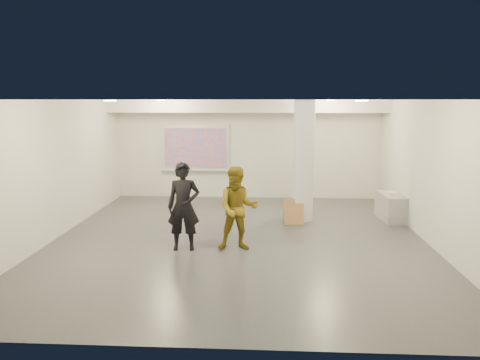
# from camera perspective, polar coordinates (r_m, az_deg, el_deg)

# --- Properties ---
(floor) EXTENTS (8.00, 9.00, 0.01)m
(floor) POSITION_cam_1_polar(r_m,az_deg,el_deg) (10.21, -0.13, -7.31)
(floor) COLOR #34373B
(floor) RESTS_ON ground
(ceiling) EXTENTS (8.00, 9.00, 0.01)m
(ceiling) POSITION_cam_1_polar(r_m,az_deg,el_deg) (9.76, -0.13, 9.77)
(ceiling) COLOR white
(ceiling) RESTS_ON floor
(wall_back) EXTENTS (8.00, 0.01, 3.00)m
(wall_back) POSITION_cam_1_polar(r_m,az_deg,el_deg) (14.34, 0.92, 3.76)
(wall_back) COLOR silver
(wall_back) RESTS_ON floor
(wall_front) EXTENTS (8.00, 0.01, 3.00)m
(wall_front) POSITION_cam_1_polar(r_m,az_deg,el_deg) (5.49, -2.87, -6.10)
(wall_front) COLOR silver
(wall_front) RESTS_ON floor
(wall_left) EXTENTS (0.01, 9.00, 3.00)m
(wall_left) POSITION_cam_1_polar(r_m,az_deg,el_deg) (10.87, -21.69, 1.14)
(wall_left) COLOR silver
(wall_left) RESTS_ON floor
(wall_right) EXTENTS (0.01, 9.00, 3.00)m
(wall_right) POSITION_cam_1_polar(r_m,az_deg,el_deg) (10.44, 22.36, 0.77)
(wall_right) COLOR silver
(wall_right) RESTS_ON floor
(soffit_band) EXTENTS (8.00, 1.10, 0.36)m
(soffit_band) POSITION_cam_1_polar(r_m,az_deg,el_deg) (13.71, 0.84, 9.01)
(soffit_band) COLOR silver
(soffit_band) RESTS_ON ceiling
(downlight_nw) EXTENTS (0.22, 0.22, 0.02)m
(downlight_nw) POSITION_cam_1_polar(r_m,az_deg,el_deg) (12.56, -9.67, 9.54)
(downlight_nw) COLOR #FFF297
(downlight_nw) RESTS_ON ceiling
(downlight_ne) EXTENTS (0.22, 0.22, 0.02)m
(downlight_ne) POSITION_cam_1_polar(r_m,az_deg,el_deg) (12.36, 10.95, 9.50)
(downlight_ne) COLOR #FFF297
(downlight_ne) RESTS_ON ceiling
(downlight_sw) EXTENTS (0.22, 0.22, 0.02)m
(downlight_sw) POSITION_cam_1_polar(r_m,az_deg,el_deg) (8.70, -15.56, 9.29)
(downlight_sw) COLOR #FFF297
(downlight_sw) RESTS_ON ceiling
(downlight_se) EXTENTS (0.22, 0.22, 0.02)m
(downlight_se) POSITION_cam_1_polar(r_m,az_deg,el_deg) (8.41, 14.60, 9.33)
(downlight_se) COLOR #FFF297
(downlight_se) RESTS_ON ceiling
(column) EXTENTS (0.52, 0.52, 3.00)m
(column) POSITION_cam_1_polar(r_m,az_deg,el_deg) (11.68, 7.76, 2.30)
(column) COLOR silver
(column) RESTS_ON floor
(projection_screen) EXTENTS (2.10, 0.13, 1.42)m
(projection_screen) POSITION_cam_1_polar(r_m,az_deg,el_deg) (14.44, -5.46, 3.87)
(projection_screen) COLOR silver
(projection_screen) RESTS_ON wall_back
(credenza) EXTENTS (0.55, 1.16, 0.66)m
(credenza) POSITION_cam_1_polar(r_m,az_deg,el_deg) (12.40, 17.87, -3.14)
(credenza) COLOR gray
(credenza) RESTS_ON floor
(papers_stack) EXTENTS (0.29, 0.35, 0.02)m
(papers_stack) POSITION_cam_1_polar(r_m,az_deg,el_deg) (12.52, 17.98, -1.43)
(papers_stack) COLOR silver
(papers_stack) RESTS_ON credenza
(cardboard_back) EXTENTS (0.53, 0.13, 0.57)m
(cardboard_back) POSITION_cam_1_polar(r_m,az_deg,el_deg) (11.72, 6.59, -3.69)
(cardboard_back) COLOR #9B7145
(cardboard_back) RESTS_ON floor
(cardboard_front) EXTENTS (0.48, 0.16, 0.52)m
(cardboard_front) POSITION_cam_1_polar(r_m,az_deg,el_deg) (11.44, 6.60, -4.15)
(cardboard_front) COLOR #9B7145
(cardboard_front) RESTS_ON floor
(woman) EXTENTS (0.68, 0.48, 1.78)m
(woman) POSITION_cam_1_polar(r_m,az_deg,el_deg) (9.43, -6.88, -3.23)
(woman) COLOR black
(woman) RESTS_ON floor
(man) EXTENTS (0.87, 0.70, 1.69)m
(man) POSITION_cam_1_polar(r_m,az_deg,el_deg) (9.37, -0.27, -3.51)
(man) COLOR olive
(man) RESTS_ON floor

